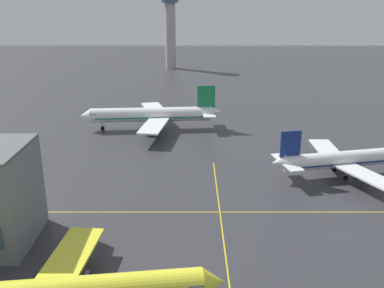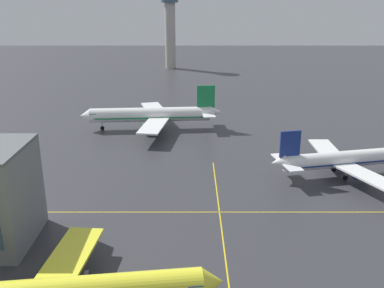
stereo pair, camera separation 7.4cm
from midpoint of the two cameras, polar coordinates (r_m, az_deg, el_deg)
airliner_second_row at (r=91.66m, az=19.76°, el=-1.89°), size 32.54×27.63×10.18m
airliner_third_row at (r=117.30m, az=-5.29°, el=3.87°), size 38.17×32.85×11.86m
taxiway_markings at (r=57.28m, az=4.85°, el=-17.84°), size 144.63×83.49×0.01m
control_tower at (r=220.84m, az=-2.94°, el=15.48°), size 8.82×8.82×36.77m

